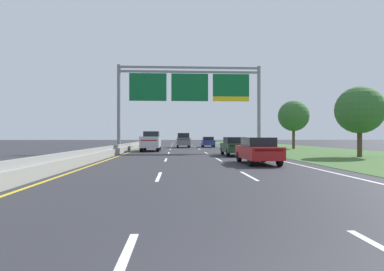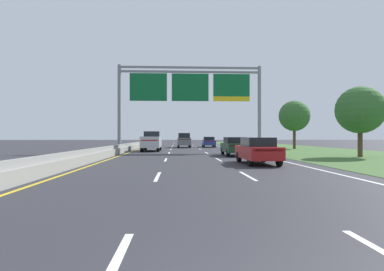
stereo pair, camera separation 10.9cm
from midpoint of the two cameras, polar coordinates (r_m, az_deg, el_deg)
ground_plane at (r=37.30m, az=-1.02°, el=-2.67°), size 220.00×220.00×0.00m
lane_striping at (r=36.84m, az=-1.00°, el=-2.70°), size 11.96×106.00×0.01m
grass_verge_right at (r=40.21m, az=19.29°, el=-2.47°), size 14.00×110.00×0.02m
median_barrier_concrete at (r=37.67m, az=-11.11°, el=-2.11°), size 0.60×110.00×0.85m
overhead_sign_gantry at (r=32.89m, az=-0.24°, el=8.20°), size 15.06×0.42×9.07m
pickup_truck_silver at (r=35.20m, az=-7.32°, el=-1.07°), size 2.01×5.40×2.20m
car_blue_right_lane_sedan at (r=47.44m, az=3.13°, el=-1.15°), size 1.92×4.44×1.57m
car_darkgreen_right_lane_sedan at (r=26.67m, az=7.91°, el=-1.91°), size 1.83×4.40×1.57m
car_red_right_lane_sedan at (r=18.90m, az=12.04°, el=-2.63°), size 1.86×4.42×1.57m
car_grey_centre_lane_suv at (r=45.57m, az=-1.41°, el=-0.84°), size 1.91×4.70×2.11m
roadside_tree_near at (r=27.87m, az=28.45°, el=4.11°), size 3.69×3.69×5.56m
roadside_tree_mid at (r=42.65m, az=18.26°, el=3.41°), size 3.96×3.96×6.28m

